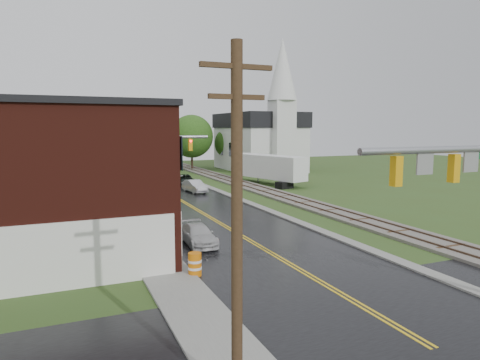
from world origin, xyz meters
TOP-DOWN VIEW (x-y plane):
  - ground at (0.00, 0.00)m, footprint 160.00×160.00m
  - main_road at (0.00, 30.00)m, footprint 10.00×90.00m
  - cross_road at (0.00, 2.00)m, footprint 60.00×9.00m
  - curb_right at (5.40, 35.00)m, footprint 0.80×70.00m
  - sidewalk_left at (-6.20, 25.00)m, footprint 2.40×50.00m
  - brick_building at (-12.48, 15.00)m, footprint 14.30×10.30m
  - yellow_house at (-11.00, 26.00)m, footprint 8.00×7.00m
  - darkred_building at (-10.00, 35.00)m, footprint 7.00×6.00m
  - church at (20.00, 53.74)m, footprint 10.40×18.40m
  - railroad at (10.00, 35.00)m, footprint 3.20×80.00m
  - traffic_signal_near at (3.47, 2.00)m, footprint 7.34×0.30m
  - traffic_signal_far at (-3.47, 27.00)m, footprint 7.34×0.43m
  - utility_pole_a at (-6.80, 0.00)m, footprint 1.80×0.28m
  - utility_pole_b at (-6.80, 22.00)m, footprint 1.80×0.28m
  - utility_pole_c at (-6.80, 44.00)m, footprint 1.80×0.28m
  - tree_left_c at (-13.85, 39.90)m, footprint 6.00×6.00m
  - tree_left_e at (-8.85, 45.90)m, footprint 6.40×6.40m
  - suv_dark at (3.38, 40.98)m, footprint 2.68×4.89m
  - sedan_silver at (2.78, 34.92)m, footprint 1.94×4.23m
  - pickup_white at (-3.20, 14.72)m, footprint 1.72×4.06m
  - semi_trailer at (13.25, 37.97)m, footprint 5.32×11.56m
  - construction_barrel at (-5.00, 9.51)m, footprint 0.65×0.65m

SIDE VIEW (x-z plane):
  - ground at x=0.00m, z-range 0.00..0.00m
  - main_road at x=0.00m, z-range -0.01..0.01m
  - cross_road at x=0.00m, z-range -0.01..0.01m
  - curb_right at x=5.40m, z-range -0.06..0.06m
  - sidewalk_left at x=-6.20m, z-range -0.06..0.06m
  - railroad at x=10.00m, z-range -0.04..0.26m
  - construction_barrel at x=-5.00m, z-range 0.00..1.12m
  - pickup_white at x=-3.20m, z-range 0.00..1.17m
  - suv_dark at x=3.38m, z-range 0.00..1.30m
  - sedan_silver at x=2.78m, z-range 0.00..1.34m
  - semi_trailer at x=13.25m, z-range 0.36..3.99m
  - darkred_building at x=-10.00m, z-range 0.00..4.40m
  - yellow_house at x=-11.00m, z-range 0.00..6.40m
  - brick_building at x=-12.48m, z-range 0.00..8.30m
  - tree_left_c at x=-13.85m, z-range 0.69..8.34m
  - utility_pole_a at x=-6.80m, z-range 0.22..9.22m
  - utility_pole_b at x=-6.80m, z-range 0.22..9.22m
  - utility_pole_c at x=-6.80m, z-range 0.22..9.22m
  - tree_left_e at x=-8.85m, z-range 0.73..8.89m
  - traffic_signal_near at x=3.47m, z-range 1.37..8.57m
  - traffic_signal_far at x=-3.47m, z-range 1.37..8.57m
  - church at x=20.00m, z-range -4.17..15.83m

